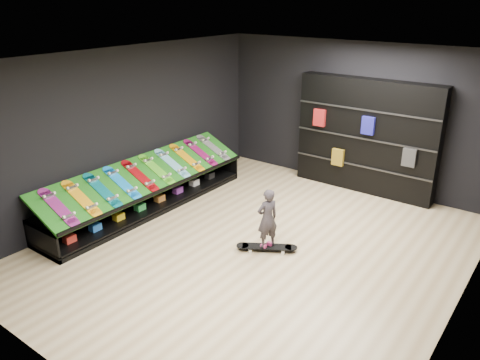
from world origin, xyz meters
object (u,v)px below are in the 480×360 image
Objects in this scene: display_rack at (148,196)px; floor_skateboard at (267,248)px; back_shelving at (366,137)px; child at (267,230)px.

display_rack reaches higher than floor_skateboard.
child is at bearing -93.21° from back_shelving.
display_rack is 1.55× the size of back_shelving.
back_shelving is at bearing 48.63° from display_rack.
floor_skateboard is at bearing 180.00° from child.
display_rack is 2.75m from floor_skateboard.
back_shelving reaches higher than child.
back_shelving is (2.92, 3.32, 0.91)m from display_rack.
display_rack is 4.52m from back_shelving.
floor_skateboard is 1.66× the size of child.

